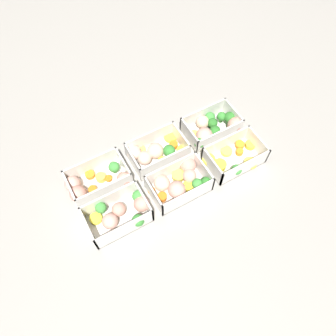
% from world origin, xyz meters
% --- Properties ---
extents(ground_plane, '(4.00, 4.00, 0.00)m').
position_xyz_m(ground_plane, '(0.00, 0.00, 0.00)').
color(ground_plane, gray).
extents(container_near_left, '(0.18, 0.12, 0.06)m').
position_xyz_m(container_near_left, '(-0.19, -0.06, 0.03)').
color(container_near_left, silver).
rests_on(container_near_left, ground_plane).
extents(container_near_center, '(0.18, 0.12, 0.06)m').
position_xyz_m(container_near_center, '(0.01, -0.07, 0.02)').
color(container_near_center, silver).
rests_on(container_near_center, ground_plane).
extents(container_near_right, '(0.19, 0.11, 0.06)m').
position_xyz_m(container_near_right, '(0.20, -0.06, 0.02)').
color(container_near_right, silver).
rests_on(container_near_right, ground_plane).
extents(container_far_left, '(0.19, 0.12, 0.06)m').
position_xyz_m(container_far_left, '(-0.18, 0.06, 0.02)').
color(container_far_left, silver).
rests_on(container_far_left, ground_plane).
extents(container_far_center, '(0.17, 0.12, 0.06)m').
position_xyz_m(container_far_center, '(-0.01, 0.06, 0.02)').
color(container_far_center, silver).
rests_on(container_far_center, ground_plane).
extents(container_far_right, '(0.18, 0.11, 0.06)m').
position_xyz_m(container_far_right, '(0.17, 0.06, 0.02)').
color(container_far_right, silver).
rests_on(container_far_right, ground_plane).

